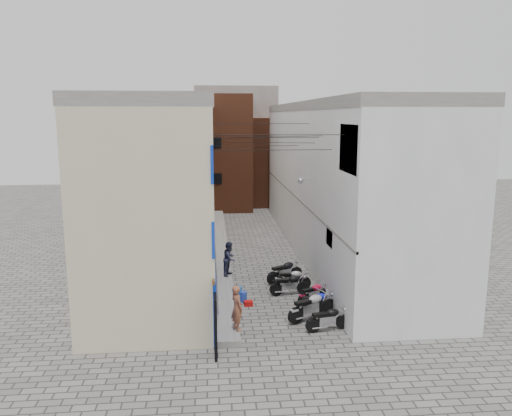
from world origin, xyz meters
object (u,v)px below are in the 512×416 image
object	(u,v)px
motorcycle_c	(317,301)
person_a	(237,308)
motorcycle_b	(311,305)
motorcycle_f	(292,278)
motorcycle_a	(328,318)
person_b	(230,258)
water_jug_far	(238,293)
motorcycle_d	(314,292)
red_crate	(248,303)
water_jug_near	(244,297)
motorcycle_g	(285,270)
motorcycle_e	(290,283)

from	to	relation	value
motorcycle_c	person_a	xyz separation A→B (m)	(-3.49, -1.99, 0.62)
motorcycle_b	motorcycle_f	world-z (taller)	motorcycle_b
motorcycle_a	motorcycle_c	distance (m)	1.86
person_b	water_jug_far	world-z (taller)	person_b
person_a	water_jug_far	bearing A→B (deg)	-28.30
motorcycle_d	red_crate	xyz separation A→B (m)	(-2.92, -0.11, -0.38)
motorcycle_b	motorcycle_d	xyz separation A→B (m)	(0.51, 1.87, -0.13)
person_a	motorcycle_c	bearing A→B (deg)	-84.50
motorcycle_b	motorcycle_f	xyz separation A→B (m)	(-0.13, 3.82, -0.10)
motorcycle_c	water_jug_near	xyz separation A→B (m)	(-3.00, 1.48, -0.27)
motorcycle_f	red_crate	world-z (taller)	motorcycle_f
person_a	red_crate	world-z (taller)	person_a
motorcycle_c	motorcycle_d	world-z (taller)	motorcycle_c
person_b	water_jug_far	size ratio (longest dim) A/B	3.08
motorcycle_g	person_b	bearing A→B (deg)	-131.60
motorcycle_a	water_jug_near	distance (m)	4.53
motorcycle_c	person_b	world-z (taller)	person_b
motorcycle_a	motorcycle_g	distance (m)	5.90
red_crate	motorcycle_a	bearing A→B (deg)	-44.79
motorcycle_a	water_jug_near	size ratio (longest dim) A/B	3.92
motorcycle_d	red_crate	size ratio (longest dim) A/B	4.74
person_a	water_jug_far	size ratio (longest dim) A/B	3.10
motorcycle_g	motorcycle_c	bearing A→B (deg)	-17.59
motorcycle_a	motorcycle_e	xyz separation A→B (m)	(-0.85, 4.02, 0.02)
motorcycle_b	water_jug_near	distance (m)	3.45
motorcycle_c	motorcycle_g	xyz separation A→B (m)	(-0.77, 3.98, 0.11)
red_crate	motorcycle_b	bearing A→B (deg)	-36.26
motorcycle_c	person_b	size ratio (longest dim) A/B	1.00
motorcycle_f	motorcycle_e	bearing A→B (deg)	-12.04
motorcycle_e	person_b	world-z (taller)	person_b
motorcycle_a	motorcycle_b	xyz separation A→B (m)	(-0.46, 1.08, 0.10)
motorcycle_c	motorcycle_b	bearing A→B (deg)	-33.57
motorcycle_c	water_jug_near	world-z (taller)	motorcycle_c
person_b	motorcycle_c	bearing A→B (deg)	-117.02
motorcycle_d	motorcycle_f	distance (m)	2.05
motorcycle_d	motorcycle_e	size ratio (longest dim) A/B	0.90
person_b	red_crate	xyz separation A→B (m)	(0.67, -3.62, -1.00)
red_crate	motorcycle_d	bearing A→B (deg)	2.08
motorcycle_c	red_crate	world-z (taller)	motorcycle_c
person_a	motorcycle_d	bearing A→B (deg)	-73.44
motorcycle_a	motorcycle_e	distance (m)	4.11
motorcycle_c	water_jug_far	distance (m)	3.73
motorcycle_b	person_b	bearing A→B (deg)	-176.43
motorcycle_g	water_jug_near	bearing A→B (deg)	-70.37
motorcycle_a	water_jug_far	xyz separation A→B (m)	(-3.25, 3.76, -0.25)
motorcycle_e	person_a	size ratio (longest dim) A/B	1.10
motorcycle_b	person_b	size ratio (longest dim) A/B	1.26
motorcycle_e	water_jug_near	distance (m)	2.32
motorcycle_a	motorcycle_f	world-z (taller)	motorcycle_a
motorcycle_e	motorcycle_g	world-z (taller)	motorcycle_g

